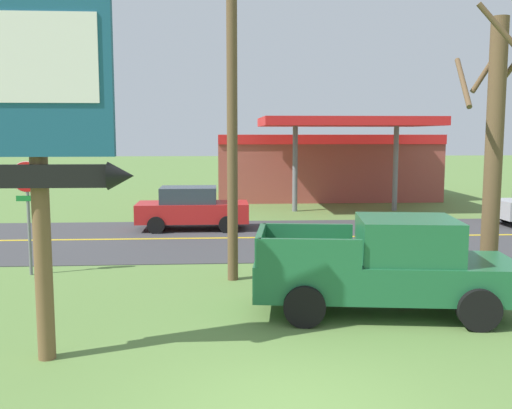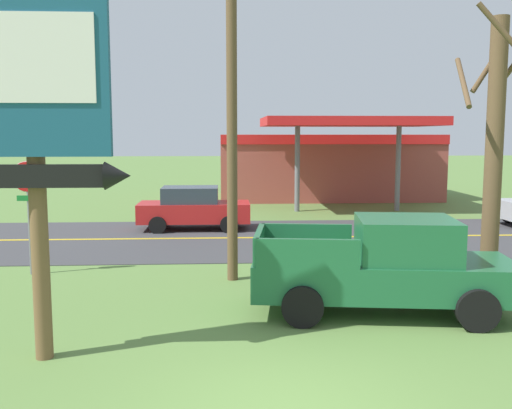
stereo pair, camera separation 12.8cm
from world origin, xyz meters
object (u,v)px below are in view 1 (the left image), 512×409
Objects in this scene: stop_sign at (28,197)px; utility_pole at (232,87)px; bare_tree at (494,148)px; gas_station at (324,164)px; car_red_far_lane at (192,208)px; pickup_green_parked_on_lawn at (387,267)px; motel_sign at (38,115)px.

stop_sign is 5.95m from utility_pole.
bare_tree is at bearing -10.34° from stop_sign.
car_red_far_lane is (-7.02, -10.70, -1.11)m from gas_station.
gas_station is at bearing 73.02° from utility_pole.
stop_sign is 0.70× the size of car_red_far_lane.
pickup_green_parked_on_lawn is at bearing -149.76° from bare_tree.
pickup_green_parked_on_lawn reaches higher than car_red_far_lane.
stop_sign is 8.04m from car_red_far_lane.
motel_sign is at bearing -97.56° from car_red_far_lane.
motel_sign is 13.37m from car_red_far_lane.
gas_station is 21.59m from pickup_green_parked_on_lawn.
motel_sign reaches higher than pickup_green_parked_on_lawn.
bare_tree reaches higher than pickup_green_parked_on_lawn.
pickup_green_parked_on_lawn is 1.29× the size of car_red_far_lane.
bare_tree is (9.08, 3.89, -0.59)m from motel_sign.
stop_sign is 0.33× the size of utility_pole.
stop_sign is 0.46× the size of bare_tree.
utility_pole is at bearing 168.51° from bare_tree.
pickup_green_parked_on_lawn is (-2.94, -1.71, -2.36)m from bare_tree.
motel_sign reaches higher than car_red_far_lane.
pickup_green_parked_on_lawn is (6.14, 2.18, -2.95)m from motel_sign.
utility_pole is 0.74× the size of gas_station.
pickup_green_parked_on_lawn is at bearing -43.82° from utility_pole.
motel_sign is 1.10× the size of pickup_green_parked_on_lawn.
gas_station is at bearing 58.40° from stop_sign.
stop_sign is at bearing 170.99° from utility_pole.
utility_pole is 6.28m from bare_tree.
motel_sign reaches higher than gas_station.
utility_pole is (5.22, -0.83, 2.74)m from stop_sign.
car_red_far_lane is (-4.43, 10.71, -0.13)m from pickup_green_parked_on_lawn.
bare_tree is 1.53× the size of car_red_far_lane.
bare_tree reaches higher than car_red_far_lane.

